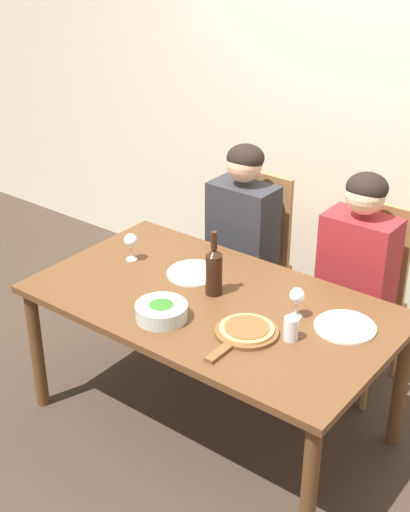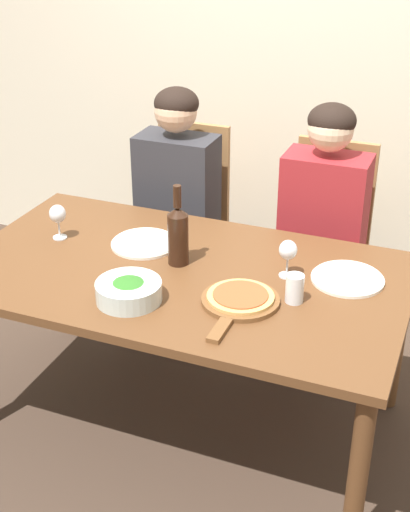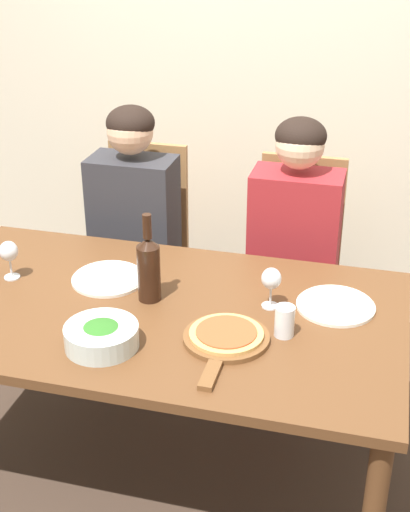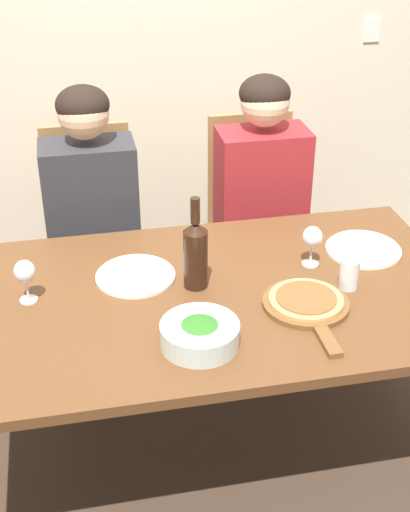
% 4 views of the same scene
% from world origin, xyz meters
% --- Properties ---
extents(ground_plane, '(40.00, 40.00, 0.00)m').
position_xyz_m(ground_plane, '(0.00, 0.00, 0.00)').
color(ground_plane, '#3D2D23').
extents(back_wall, '(10.00, 0.06, 2.70)m').
position_xyz_m(back_wall, '(0.00, 1.39, 1.35)').
color(back_wall, beige).
rests_on(back_wall, ground).
extents(dining_table, '(1.74, 0.99, 0.73)m').
position_xyz_m(dining_table, '(0.00, 0.00, 0.65)').
color(dining_table, brown).
rests_on(dining_table, ground).
extents(chair_left, '(0.42, 0.42, 1.01)m').
position_xyz_m(chair_left, '(-0.34, 0.85, 0.54)').
color(chair_left, '#9E7042').
rests_on(chair_left, ground).
extents(chair_right, '(0.42, 0.42, 1.01)m').
position_xyz_m(chair_right, '(0.39, 0.85, 0.54)').
color(chair_right, '#9E7042').
rests_on(chair_right, ground).
extents(person_woman, '(0.47, 0.51, 1.24)m').
position_xyz_m(person_woman, '(-0.34, 0.73, 0.75)').
color(person_woman, '#28282D').
rests_on(person_woman, ground).
extents(person_man, '(0.47, 0.51, 1.24)m').
position_xyz_m(person_man, '(0.39, 0.73, 0.75)').
color(person_man, '#28282D').
rests_on(person_man, ground).
extents(wine_bottle, '(0.08, 0.08, 0.33)m').
position_xyz_m(wine_bottle, '(-0.03, 0.06, 0.86)').
color(wine_bottle, black).
rests_on(wine_bottle, dining_table).
extents(broccoli_bowl, '(0.24, 0.24, 0.08)m').
position_xyz_m(broccoli_bowl, '(-0.08, -0.27, 0.77)').
color(broccoli_bowl, silver).
rests_on(broccoli_bowl, dining_table).
extents(dinner_plate_left, '(0.28, 0.28, 0.02)m').
position_xyz_m(dinner_plate_left, '(-0.23, 0.15, 0.74)').
color(dinner_plate_left, silver).
rests_on(dinner_plate_left, dining_table).
extents(dinner_plate_right, '(0.28, 0.28, 0.02)m').
position_xyz_m(dinner_plate_right, '(0.62, 0.16, 0.74)').
color(dinner_plate_right, silver).
rests_on(dinner_plate_right, dining_table).
extents(pizza_on_board, '(0.28, 0.42, 0.04)m').
position_xyz_m(pizza_on_board, '(0.29, -0.15, 0.75)').
color(pizza_on_board, brown).
rests_on(pizza_on_board, dining_table).
extents(wine_glass_left, '(0.07, 0.07, 0.15)m').
position_xyz_m(wine_glass_left, '(-0.59, 0.07, 0.84)').
color(wine_glass_left, silver).
rests_on(wine_glass_left, dining_table).
extents(wine_glass_right, '(0.07, 0.07, 0.15)m').
position_xyz_m(wine_glass_right, '(0.39, 0.11, 0.84)').
color(wine_glass_right, silver).
rests_on(wine_glass_right, dining_table).
extents(water_tumbler, '(0.07, 0.07, 0.11)m').
position_xyz_m(water_tumbler, '(0.47, -0.06, 0.79)').
color(water_tumbler, silver).
rests_on(water_tumbler, dining_table).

